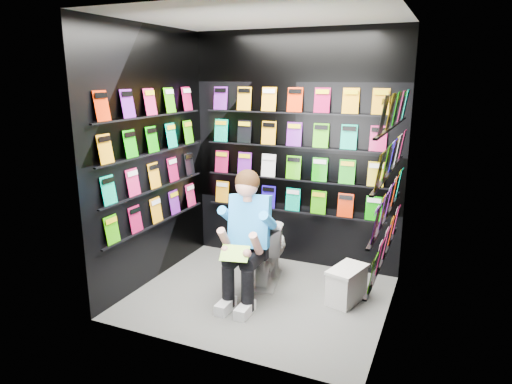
% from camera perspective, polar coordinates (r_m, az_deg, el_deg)
% --- Properties ---
extents(floor, '(2.40, 2.40, 0.00)m').
position_cam_1_polar(floor, '(4.60, 0.39, -12.96)').
color(floor, '#585856').
rests_on(floor, ground).
extents(ceiling, '(2.40, 2.40, 0.00)m').
position_cam_1_polar(ceiling, '(4.12, 0.46, 21.18)').
color(ceiling, white).
rests_on(ceiling, floor).
extents(wall_back, '(2.40, 0.04, 2.60)m').
position_cam_1_polar(wall_back, '(5.09, 4.87, 5.13)').
color(wall_back, black).
rests_on(wall_back, floor).
extents(wall_front, '(2.40, 0.04, 2.60)m').
position_cam_1_polar(wall_front, '(3.29, -6.42, 0.03)').
color(wall_front, black).
rests_on(wall_front, floor).
extents(wall_left, '(0.04, 2.00, 2.60)m').
position_cam_1_polar(wall_left, '(4.76, -13.02, 4.17)').
color(wall_left, black).
rests_on(wall_left, floor).
extents(wall_right, '(0.04, 2.00, 2.60)m').
position_cam_1_polar(wall_right, '(3.87, 17.01, 1.63)').
color(wall_right, black).
rests_on(wall_right, floor).
extents(comics_back, '(2.10, 0.06, 1.37)m').
position_cam_1_polar(comics_back, '(5.06, 4.76, 5.13)').
color(comics_back, red).
rests_on(comics_back, wall_back).
extents(comics_left, '(0.06, 1.70, 1.37)m').
position_cam_1_polar(comics_left, '(4.74, -12.73, 4.21)').
color(comics_left, red).
rests_on(comics_left, wall_left).
extents(comics_right, '(0.06, 1.70, 1.37)m').
position_cam_1_polar(comics_right, '(3.87, 16.58, 1.75)').
color(comics_right, red).
rests_on(comics_right, wall_right).
extents(toilet, '(0.57, 0.82, 0.73)m').
position_cam_1_polar(toilet, '(4.78, 1.24, -7.04)').
color(toilet, silver).
rests_on(toilet, floor).
extents(longbox, '(0.33, 0.46, 0.31)m').
position_cam_1_polar(longbox, '(4.54, 11.26, -11.45)').
color(longbox, white).
rests_on(longbox, floor).
extents(longbox_lid, '(0.36, 0.49, 0.03)m').
position_cam_1_polar(longbox_lid, '(4.47, 11.37, -9.46)').
color(longbox_lid, white).
rests_on(longbox_lid, longbox).
extents(reader, '(0.66, 0.84, 1.38)m').
position_cam_1_polar(reader, '(4.32, -0.65, -3.80)').
color(reader, '#147CDC').
rests_on(reader, toilet).
extents(held_comic, '(0.28, 0.20, 0.11)m').
position_cam_1_polar(held_comic, '(4.08, -2.67, -7.67)').
color(held_comic, green).
rests_on(held_comic, reader).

